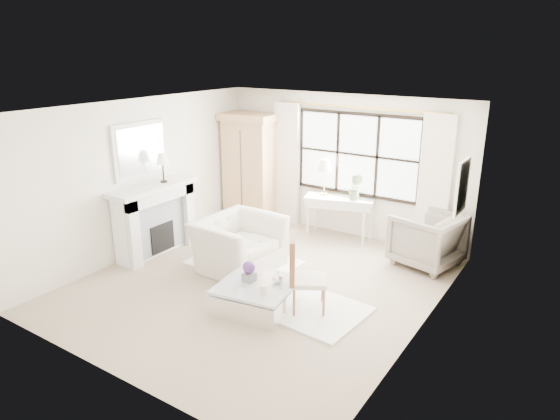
% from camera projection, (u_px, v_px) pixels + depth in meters
% --- Properties ---
extents(floor, '(5.50, 5.50, 0.00)m').
position_uv_depth(floor, '(260.00, 284.00, 7.76)').
color(floor, tan).
rests_on(floor, ground).
extents(ceiling, '(5.50, 5.50, 0.00)m').
position_uv_depth(ceiling, '(257.00, 108.00, 6.91)').
color(ceiling, white).
rests_on(ceiling, ground).
extents(wall_back, '(5.00, 0.00, 5.00)m').
position_uv_depth(wall_back, '(343.00, 165.00, 9.52)').
color(wall_back, white).
rests_on(wall_back, ground).
extents(wall_front, '(5.00, 0.00, 5.00)m').
position_uv_depth(wall_front, '(104.00, 267.00, 5.16)').
color(wall_front, beige).
rests_on(wall_front, ground).
extents(wall_left, '(0.00, 5.50, 5.50)m').
position_uv_depth(wall_left, '(142.00, 178.00, 8.64)').
color(wall_left, silver).
rests_on(wall_left, ground).
extents(wall_right, '(0.00, 5.50, 5.50)m').
position_uv_depth(wall_right, '(426.00, 235.00, 6.03)').
color(wall_right, silver).
rests_on(wall_right, ground).
extents(window_pane, '(2.40, 0.02, 1.50)m').
position_uv_depth(window_pane, '(357.00, 155.00, 9.27)').
color(window_pane, white).
rests_on(window_pane, wall_back).
extents(window_frame, '(2.50, 0.04, 1.50)m').
position_uv_depth(window_frame, '(357.00, 155.00, 9.26)').
color(window_frame, black).
rests_on(window_frame, wall_back).
extents(curtain_rod, '(3.30, 0.04, 0.04)m').
position_uv_depth(curtain_rod, '(358.00, 107.00, 8.95)').
color(curtain_rod, '#B38F3E').
rests_on(curtain_rod, wall_back).
extents(curtain_left, '(0.55, 0.10, 2.47)m').
position_uv_depth(curtain_left, '(287.00, 164.00, 10.10)').
color(curtain_left, silver).
rests_on(curtain_left, ground).
extents(curtain_right, '(0.55, 0.10, 2.47)m').
position_uv_depth(curtain_right, '(434.00, 186.00, 8.53)').
color(curtain_right, white).
rests_on(curtain_right, ground).
extents(fireplace, '(0.58, 1.66, 1.26)m').
position_uv_depth(fireplace, '(154.00, 218.00, 8.75)').
color(fireplace, white).
rests_on(fireplace, ground).
extents(mirror_frame, '(0.05, 1.15, 0.95)m').
position_uv_depth(mirror_frame, '(140.00, 150.00, 8.47)').
color(mirror_frame, silver).
rests_on(mirror_frame, wall_left).
extents(mirror_glass, '(0.02, 1.00, 0.80)m').
position_uv_depth(mirror_glass, '(142.00, 150.00, 8.46)').
color(mirror_glass, silver).
rests_on(mirror_glass, wall_left).
extents(art_frame, '(0.04, 0.62, 0.82)m').
position_uv_depth(art_frame, '(462.00, 187.00, 7.33)').
color(art_frame, white).
rests_on(art_frame, wall_right).
extents(art_canvas, '(0.01, 0.52, 0.72)m').
position_uv_depth(art_canvas, '(461.00, 187.00, 7.34)').
color(art_canvas, beige).
rests_on(art_canvas, wall_right).
extents(mantel_lamp, '(0.22, 0.22, 0.51)m').
position_uv_depth(mantel_lamp, '(162.00, 160.00, 8.57)').
color(mantel_lamp, black).
rests_on(mantel_lamp, fireplace).
extents(armoire, '(1.16, 0.76, 2.24)m').
position_uv_depth(armoire, '(250.00, 167.00, 10.29)').
color(armoire, tan).
rests_on(armoire, floor).
extents(console_table, '(1.37, 0.80, 0.80)m').
position_uv_depth(console_table, '(339.00, 217.00, 9.54)').
color(console_table, silver).
rests_on(console_table, floor).
extents(console_lamp, '(0.28, 0.28, 0.69)m').
position_uv_depth(console_lamp, '(325.00, 166.00, 9.42)').
color(console_lamp, '#AA873B').
rests_on(console_lamp, console_table).
extents(orchid_plant, '(0.29, 0.24, 0.51)m').
position_uv_depth(orchid_plant, '(356.00, 187.00, 9.18)').
color(orchid_plant, '#607C53').
rests_on(orchid_plant, console_table).
extents(side_table, '(0.40, 0.40, 0.51)m').
position_uv_depth(side_table, '(271.00, 240.00, 8.60)').
color(side_table, silver).
rests_on(side_table, floor).
extents(rug_left, '(1.75, 1.26, 0.03)m').
position_uv_depth(rug_left, '(244.00, 262.00, 8.49)').
color(rug_left, white).
rests_on(rug_left, floor).
extents(rug_right, '(1.64, 1.29, 0.03)m').
position_uv_depth(rug_right, '(308.00, 308.00, 7.02)').
color(rug_right, white).
rests_on(rug_right, floor).
extents(club_armchair, '(1.23, 1.38, 0.85)m').
position_uv_depth(club_armchair, '(239.00, 244.00, 8.20)').
color(club_armchair, beige).
rests_on(club_armchair, floor).
extents(wingback_chair, '(1.20, 1.18, 0.91)m').
position_uv_depth(wingback_chair, '(427.00, 239.00, 8.31)').
color(wingback_chair, gray).
rests_on(wingback_chair, floor).
extents(french_chair, '(0.66, 0.66, 1.08)m').
position_uv_depth(french_chair, '(307.00, 290.00, 6.90)').
color(french_chair, '#945F3E').
rests_on(french_chair, floor).
extents(coffee_table, '(1.14, 1.14, 0.38)m').
position_uv_depth(coffee_table, '(257.00, 296.00, 6.99)').
color(coffee_table, white).
rests_on(coffee_table, floor).
extents(planter_box, '(0.17, 0.17, 0.12)m').
position_uv_depth(planter_box, '(249.00, 277.00, 6.99)').
color(planter_box, slate).
rests_on(planter_box, coffee_table).
extents(planter_flowers, '(0.18, 0.18, 0.18)m').
position_uv_depth(planter_flowers, '(249.00, 267.00, 6.94)').
color(planter_flowers, '#4F2B6C').
rests_on(planter_flowers, planter_box).
extents(pillar_candle, '(0.10, 0.10, 0.12)m').
position_uv_depth(pillar_candle, '(263.00, 289.00, 6.64)').
color(pillar_candle, beige).
rests_on(pillar_candle, coffee_table).
extents(coffee_vase, '(0.18, 0.18, 0.17)m').
position_uv_depth(coffee_vase, '(277.00, 277.00, 6.92)').
color(coffee_vase, white).
rests_on(coffee_vase, coffee_table).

